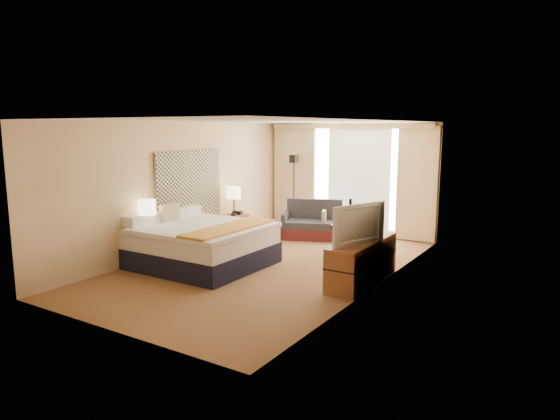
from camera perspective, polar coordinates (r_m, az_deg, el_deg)
The scene contains 21 objects.
floor at distance 9.16m, azimuth -1.33°, elevation -6.36°, with size 4.20×7.00×0.02m, color #5A2019.
ceiling at distance 8.82m, azimuth -1.39°, elevation 10.12°, with size 4.20×7.00×0.02m, color white.
wall_back at distance 11.95m, azimuth 8.00°, elevation 3.61°, with size 4.20×0.02×2.60m, color #E0BC89.
wall_front at distance 6.33m, azimuth -19.22°, elevation -1.96°, with size 4.20×0.02×2.60m, color #E0BC89.
wall_left at distance 10.20m, azimuth -11.24°, elevation 2.53°, with size 0.02×7.00×2.60m, color #E0BC89.
wall_right at distance 7.94m, azimuth 11.36°, elevation 0.60°, with size 0.02×7.00×2.60m, color #E0BC89.
headboard at distance 10.32m, azimuth -10.31°, elevation 2.53°, with size 0.06×1.85×1.50m, color black.
nightstand_left at distance 9.49m, azimuth -14.40°, elevation -4.38°, with size 0.45×0.52×0.55m, color brown.
nightstand_right at distance 11.30m, azimuth -5.16°, elevation -1.93°, with size 0.45×0.52×0.55m, color brown.
media_dresser at distance 8.23m, azimuth 9.39°, elevation -5.79°, with size 0.50×1.80×0.70m, color brown.
window at distance 11.82m, azimuth 9.05°, elevation 3.62°, with size 2.30×0.02×2.30m, color white.
curtains at distance 11.84m, azimuth 7.77°, elevation 4.09°, with size 4.12×0.19×2.56m.
bed at distance 9.21m, azimuth -9.04°, elevation -3.86°, with size 2.21×2.02×1.08m.
loveseat at distance 11.38m, azimuth 3.86°, elevation -1.78°, with size 1.55×1.21×0.86m.
floor_lamp at distance 12.14m, azimuth 1.60°, elevation 3.78°, with size 0.23×0.23×1.84m.
desk_chair at distance 10.00m, azimuth 7.51°, elevation -2.10°, with size 0.55×0.55×1.14m.
lamp_left at distance 9.29m, azimuth -14.95°, elevation 0.22°, with size 0.31×0.31×0.66m.
lamp_right at distance 11.09m, azimuth -5.31°, elevation 1.91°, with size 0.31×0.31×0.65m.
tissue_box at distance 9.28m, azimuth -14.48°, elevation -2.62°, with size 0.12×0.12×0.11m, color #98C9EC.
telephone at distance 11.32m, azimuth -4.89°, elevation -0.29°, with size 0.20×0.16×0.08m, color black.
television at distance 7.87m, azimuth 8.45°, elevation -1.49°, with size 1.10×0.14×0.63m, color black.
Camera 1 is at (4.89, -7.34, 2.49)m, focal length 32.00 mm.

